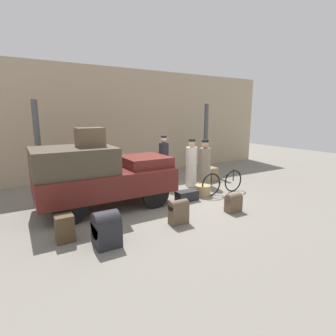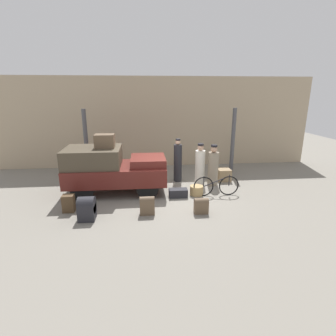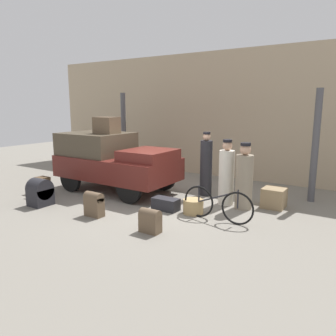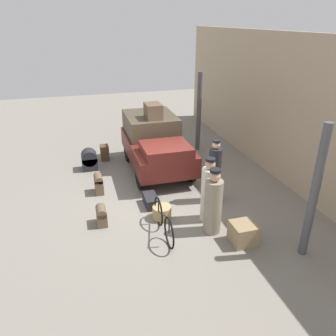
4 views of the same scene
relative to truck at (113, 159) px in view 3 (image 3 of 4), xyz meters
The scene contains 17 objects.
ground_plane 2.19m from the truck, 10.29° to the right, with size 30.00×30.00×0.00m, color gray.
station_building_facade 4.38m from the truck, 62.62° to the left, with size 16.00×0.15×4.50m.
canopy_pillar_left 2.51m from the truck, 122.29° to the left, with size 0.18×0.18×3.05m.
canopy_pillar_right 5.80m from the truck, 21.02° to the left, with size 0.18×0.18×3.05m.
truck is the anchor object (origin of this frame).
bicycle 3.99m from the truck, 11.12° to the right, with size 1.71×0.04×0.80m.
wicker_basket 3.32m from the truck, 10.95° to the right, with size 0.50×0.50×0.35m.
porter_standing_middle 2.87m from the truck, 21.60° to the left, with size 0.35×0.35×1.86m.
porter_lifting_near_truck 4.08m from the truck, ahead, with size 0.43×0.43×1.70m.
porter_with_bicycle 3.57m from the truck, ahead, with size 0.40×0.40×1.74m.
trunk_wicker_pale 2.53m from the truck, 58.32° to the right, with size 0.46×0.25×0.59m.
suitcase_small_leather 2.69m from the truck, 16.99° to the right, with size 0.68×0.35×0.31m.
suitcase_black_upright 4.84m from the truck, 11.39° to the left, with size 0.55×0.55×0.51m.
trunk_large_brown 3.76m from the truck, 35.84° to the right, with size 0.44×0.25×0.51m.
trunk_barrel_dark 2.38m from the truck, 103.69° to the right, with size 0.49×0.53×0.72m.
trunk_umber_medium 2.17m from the truck, 127.09° to the right, with size 0.36×0.30×0.57m.
trunk_on_truck_roof 1.05m from the truck, behind, with size 0.71×0.52×0.50m.
Camera 3 is at (4.90, -7.03, 2.62)m, focal length 35.00 mm.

